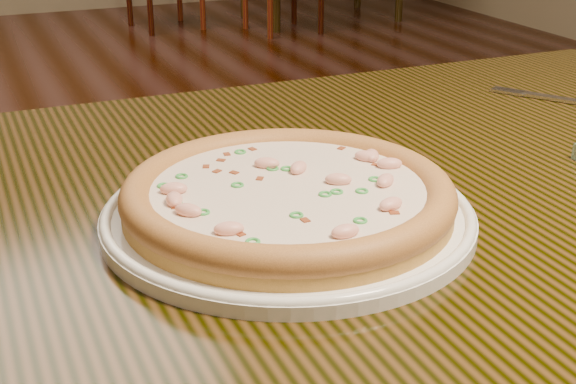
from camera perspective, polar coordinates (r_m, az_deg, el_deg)
name	(u,v)px	position (r m, az deg, el deg)	size (l,w,h in m)	color
ground	(32,378)	(1.88, -17.75, -12.49)	(9.00, 9.00, 0.00)	black
hero_table	(374,270)	(0.85, 6.13, -5.55)	(1.20, 0.80, 0.75)	black
plate	(288,214)	(0.72, 0.00, -1.57)	(0.33, 0.33, 0.02)	white
pizza	(288,195)	(0.71, 0.01, -0.22)	(0.30, 0.30, 0.03)	#BD803F
fork	(560,99)	(1.14, 18.75, 6.28)	(0.11, 0.16, 0.00)	silver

